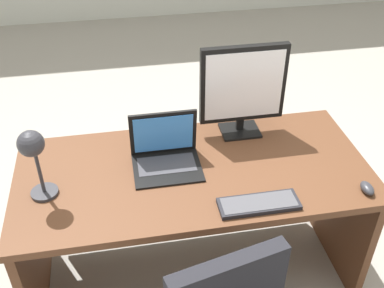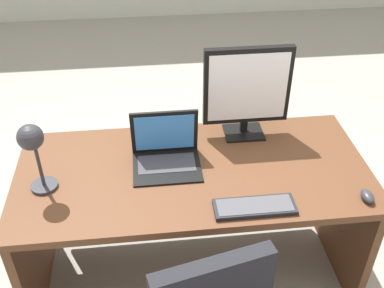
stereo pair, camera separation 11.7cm
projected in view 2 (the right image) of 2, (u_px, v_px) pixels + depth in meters
The scene contains 7 objects.
ground at pixel (172, 124), 3.82m from camera, with size 12.00×12.00×0.00m, color gray.
desk at pixel (192, 196), 2.34m from camera, with size 1.66×0.77×0.74m.
monitor at pixel (247, 89), 2.27m from camera, with size 0.43×0.16×0.48m.
laptop at pixel (166, 147), 2.20m from camera, with size 0.32×0.26×0.25m.
keyboard at pixel (255, 207), 1.96m from camera, with size 0.35×0.12×0.02m.
mouse at pixel (367, 196), 2.00m from camera, with size 0.05×0.09×0.04m.
desk_lamp at pixel (33, 145), 1.91m from camera, with size 0.12×0.14×0.35m.
Camera 2 is at (-0.20, -1.68, 2.12)m, focal length 43.41 mm.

